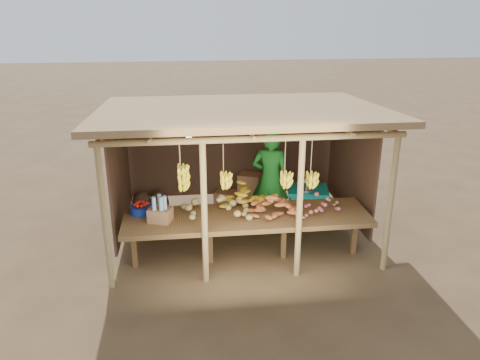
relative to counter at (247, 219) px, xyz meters
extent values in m
plane|color=brown|center=(0.00, 0.95, -0.74)|extent=(60.00, 60.00, 0.00)
cylinder|color=tan|center=(-2.10, -0.55, 0.36)|extent=(0.09, 0.09, 2.20)
cylinder|color=tan|center=(2.10, -0.55, 0.36)|extent=(0.09, 0.09, 2.20)
cylinder|color=tan|center=(-2.10, 2.45, 0.36)|extent=(0.09, 0.09, 2.20)
cylinder|color=tan|center=(2.10, 2.45, 0.36)|extent=(0.09, 0.09, 2.20)
cylinder|color=tan|center=(-0.70, -0.55, 0.36)|extent=(0.09, 0.09, 2.20)
cylinder|color=tan|center=(0.70, -0.55, 0.36)|extent=(0.09, 0.09, 2.20)
cylinder|color=tan|center=(0.00, -0.55, 1.46)|extent=(4.40, 0.09, 0.09)
cylinder|color=tan|center=(0.00, 2.45, 1.46)|extent=(4.40, 0.09, 0.09)
cube|color=#997347|center=(0.00, 0.95, 1.55)|extent=(4.70, 3.50, 0.28)
cube|color=#4D3223|center=(0.00, 2.43, 0.47)|extent=(4.20, 0.04, 1.98)
cube|color=#4D3223|center=(-2.08, 1.15, 0.47)|extent=(0.04, 2.40, 1.98)
cube|color=#4D3223|center=(2.08, 1.15, 0.47)|extent=(0.04, 2.40, 1.98)
cube|color=brown|center=(0.00, 0.00, 0.02)|extent=(3.90, 1.05, 0.08)
cube|color=brown|center=(-1.80, 0.00, -0.38)|extent=(0.08, 0.08, 0.72)
cube|color=brown|center=(-0.60, 0.00, -0.38)|extent=(0.08, 0.08, 0.72)
cube|color=brown|center=(0.60, 0.00, -0.38)|extent=(0.08, 0.08, 0.72)
cube|color=brown|center=(1.80, 0.00, -0.38)|extent=(0.08, 0.08, 0.72)
cylinder|color=navy|center=(-1.67, 0.29, 0.13)|extent=(0.37, 0.37, 0.13)
cube|color=#986844|center=(-1.36, -0.05, 0.17)|extent=(0.40, 0.36, 0.21)
imported|color=#197021|center=(0.58, 1.17, 0.21)|extent=(0.81, 0.68, 1.91)
cube|color=brown|center=(1.34, 1.31, -0.43)|extent=(0.78, 0.70, 0.63)
cube|color=#0D9492|center=(1.34, 1.31, -0.08)|extent=(0.87, 0.79, 0.06)
cube|color=#986844|center=(0.35, 2.15, -0.54)|extent=(0.53, 0.48, 0.35)
cube|color=#986844|center=(0.35, 2.15, -0.19)|extent=(0.53, 0.48, 0.35)
cube|color=#986844|center=(-0.14, 2.15, -0.54)|extent=(0.53, 0.48, 0.35)
ellipsoid|color=#4D3223|center=(-1.85, 2.15, -0.51)|extent=(0.39, 0.39, 0.52)
ellipsoid|color=#4D3223|center=(-1.50, 2.15, -0.51)|extent=(0.39, 0.39, 0.52)
camera|label=1|loc=(-0.93, -6.70, 3.16)|focal=35.00mm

